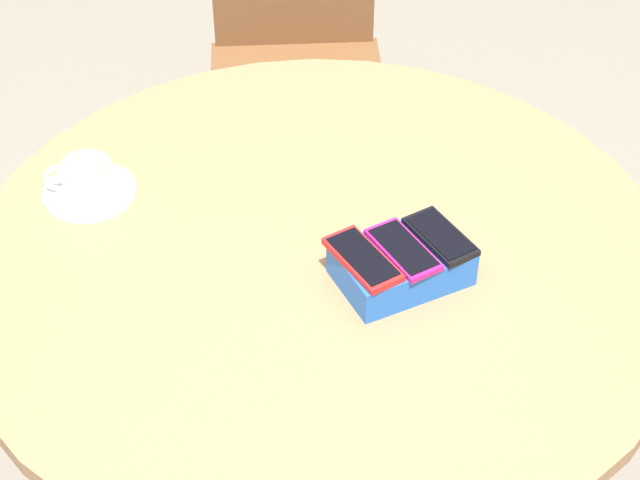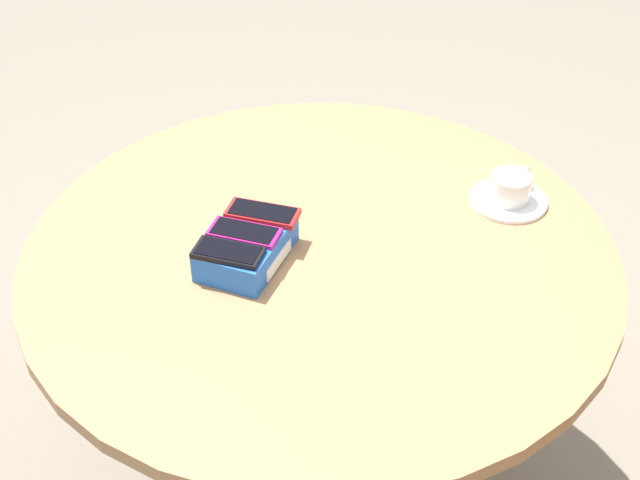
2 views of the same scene
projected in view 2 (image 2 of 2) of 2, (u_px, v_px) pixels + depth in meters
name	position (u px, v px, depth m)	size (l,w,h in m)	color
round_table	(320.00, 291.00, 1.75)	(1.13, 1.13, 0.72)	#2D2D2D
phone_box	(247.00, 248.00, 1.64)	(0.20, 0.14, 0.06)	blue
phone_black	(228.00, 252.00, 1.58)	(0.07, 0.13, 0.01)	black
phone_magenta	(244.00, 232.00, 1.63)	(0.07, 0.14, 0.01)	#D11975
phone_red	(262.00, 213.00, 1.67)	(0.08, 0.14, 0.01)	red
saucer	(508.00, 200.00, 1.81)	(0.16, 0.16, 0.01)	white
coffee_cup	(511.00, 186.00, 1.79)	(0.11, 0.08, 0.05)	white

